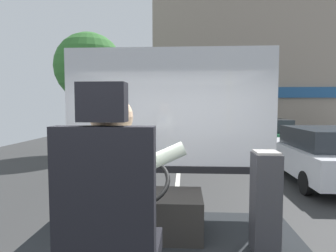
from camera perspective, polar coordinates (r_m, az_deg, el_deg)
ground at (r=10.73m, az=2.36°, el=-7.08°), size 18.00×44.00×0.06m
driver_seat at (r=1.58m, az=-11.46°, el=-20.94°), size 0.48×0.48×1.37m
bus_driver at (r=1.62m, az=-10.42°, el=-12.65°), size 0.79×0.60×0.81m
steering_console at (r=2.92m, az=-4.44°, el=-16.91°), size 1.10×1.02×0.83m
fare_box at (r=2.66m, az=18.93°, el=-14.25°), size 0.22×0.24×0.88m
windshield_panel at (r=3.36m, az=0.25°, el=0.31°), size 2.50×0.08×1.48m
street_tree at (r=12.82m, az=-15.54°, el=11.25°), size 2.90×2.90×5.14m
shop_building at (r=20.21m, az=18.23°, el=9.90°), size 13.96×5.56×8.33m
parked_car_white at (r=8.81m, az=28.48°, el=-4.89°), size 2.02×4.28×1.46m
parked_car_green at (r=13.31m, az=19.17°, el=-1.70°), size 1.79×4.17×1.48m
parked_car_red at (r=18.82m, az=14.30°, el=-0.33°), size 1.84×4.15×1.24m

